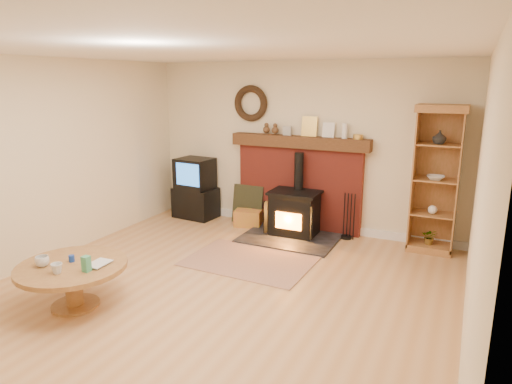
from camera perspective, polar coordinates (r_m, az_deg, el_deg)
The scene contains 11 objects.
ground at distance 5.16m, azimuth -5.48°, elevation -12.91°, with size 5.50×5.50×0.00m, color #BB834E.
room_shell at distance 4.73m, azimuth -5.55°, elevation 6.50°, with size 5.02×5.52×2.61m.
chimney_breast at distance 7.18m, azimuth 5.38°, elevation 1.62°, with size 2.20×0.22×1.78m.
wood_stove at distance 6.91m, azimuth 4.74°, elevation -2.86°, with size 1.40×1.00×1.25m.
area_rug at distance 6.04m, azimuth -0.83°, elevation -8.62°, with size 1.61×1.11×0.01m, color brown.
tv_unit at distance 7.87m, azimuth -7.59°, elevation 0.33°, with size 0.74×0.55×1.03m.
curio_cabinet at distance 6.62m, azimuth 21.55°, elevation 1.45°, with size 0.64×0.46×2.01m.
firelog_box at distance 7.40m, azimuth -1.00°, elevation -3.29°, with size 0.42×0.27×0.27m, color #C7CD19.
leaning_painting at distance 7.52m, azimuth -1.06°, elevation -1.56°, with size 0.53×0.03×0.64m, color black.
fire_tools at distance 6.96m, azimuth 11.36°, elevation -4.52°, with size 0.19×0.16×0.70m.
coffee_table at distance 5.14m, azimuth -22.03°, elevation -9.32°, with size 1.11×1.11×0.63m.
Camera 1 is at (2.41, -3.92, 2.32)m, focal length 32.00 mm.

